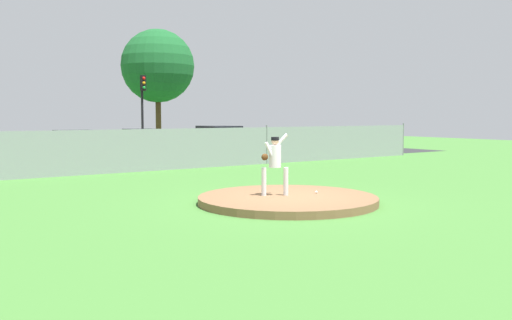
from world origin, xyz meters
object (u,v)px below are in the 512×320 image
at_px(pitcher_youth, 275,160).
at_px(baseball, 316,192).
at_px(traffic_cone_orange, 268,149).
at_px(parked_car_red, 147,146).
at_px(parked_car_navy, 80,148).
at_px(traffic_light_far, 143,101).
at_px(parked_car_white, 219,143).
at_px(parked_car_charcoal, 251,143).

xyz_separation_m(pitcher_youth, baseball, (1.18, -0.33, -0.93)).
bearing_deg(traffic_cone_orange, parked_car_red, -172.72).
xyz_separation_m(parked_car_navy, traffic_light_far, (5.14, 4.52, 2.40)).
bearing_deg(traffic_cone_orange, parked_car_white, -158.73).
height_order(parked_car_charcoal, traffic_cone_orange, parked_car_charcoal).
bearing_deg(parked_car_charcoal, traffic_light_far, 140.61).
bearing_deg(pitcher_youth, traffic_cone_orange, 54.37).
relative_size(parked_car_charcoal, traffic_cone_orange, 7.32).
distance_m(parked_car_navy, parked_car_white, 7.46).
xyz_separation_m(parked_car_red, traffic_cone_orange, (8.43, 1.08, -0.53)).
xyz_separation_m(parked_car_navy, parked_car_red, (3.60, 0.47, -0.00)).
bearing_deg(traffic_cone_orange, traffic_light_far, 156.72).
bearing_deg(traffic_light_far, baseball, -99.34).
distance_m(parked_car_navy, traffic_light_far, 7.25).
height_order(parked_car_white, traffic_cone_orange, parked_car_white).
relative_size(baseball, parked_car_navy, 0.02).
bearing_deg(parked_car_red, traffic_light_far, 69.16).
distance_m(baseball, parked_car_red, 14.96).
xyz_separation_m(parked_car_white, traffic_light_far, (-2.32, 4.75, 2.36)).
height_order(parked_car_navy, parked_car_red, same).
relative_size(parked_car_charcoal, parked_car_white, 0.98).
bearing_deg(pitcher_youth, parked_car_navy, 93.44).
relative_size(parked_car_white, traffic_light_far, 0.88).
bearing_deg(parked_car_red, parked_car_navy, -172.49).
height_order(baseball, traffic_cone_orange, traffic_cone_orange).
xyz_separation_m(pitcher_youth, parked_car_red, (2.75, 14.54, -0.37)).
bearing_deg(parked_car_red, parked_car_white, -10.33).
distance_m(baseball, parked_car_navy, 14.55).
bearing_deg(parked_car_white, parked_car_charcoal, 15.13).
xyz_separation_m(parked_car_charcoal, traffic_light_far, (-4.92, 4.04, 2.44)).
relative_size(pitcher_youth, traffic_light_far, 0.36).
height_order(baseball, parked_car_red, parked_car_red).
bearing_deg(traffic_light_far, parked_car_red, -110.84).
bearing_deg(parked_car_white, parked_car_navy, 178.24).
distance_m(parked_car_navy, traffic_cone_orange, 12.15).
distance_m(baseball, traffic_cone_orange, 18.82).
height_order(baseball, parked_car_charcoal, parked_car_charcoal).
xyz_separation_m(baseball, parked_car_navy, (-2.03, 14.39, 0.56)).
height_order(parked_car_charcoal, parked_car_white, parked_car_white).
relative_size(traffic_cone_orange, traffic_light_far, 0.12).
distance_m(parked_car_red, traffic_light_far, 4.95).
xyz_separation_m(parked_car_navy, parked_car_white, (7.46, -0.23, 0.04)).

